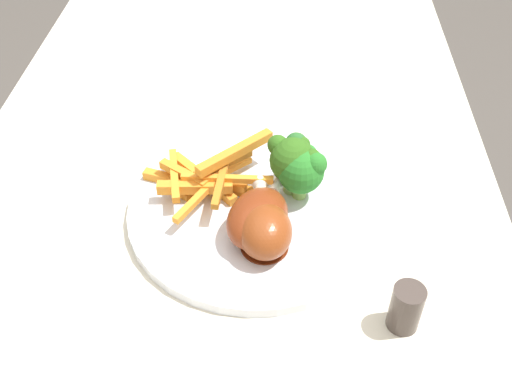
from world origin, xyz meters
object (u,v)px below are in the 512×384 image
carrot_fries_pile (206,177)px  broccoli_floret_front (302,170)px  dinner_plate (256,209)px  chicken_drumstick_far (264,228)px  chicken_drumstick_near (259,216)px  pepper_shaker (406,308)px  broccoli_floret_back (292,159)px  broccoli_floret_middle (294,159)px  dining_table (231,241)px

carrot_fries_pile → broccoli_floret_front: bearing=-93.9°
dinner_plate → chicken_drumstick_far: size_ratio=2.35×
carrot_fries_pile → chicken_drumstick_far: 0.11m
chicken_drumstick_near → pepper_shaker: bearing=-126.2°
broccoli_floret_back → chicken_drumstick_near: size_ratio=0.46×
chicken_drumstick_near → broccoli_floret_middle: bearing=-27.5°
broccoli_floret_front → pepper_shaker: bearing=-148.9°
dining_table → broccoli_floret_front: bearing=-124.2°
dining_table → carrot_fries_pile: 0.17m
dinner_plate → broccoli_floret_back: size_ratio=4.34×
broccoli_floret_front → broccoli_floret_back: bearing=41.8°
dinner_plate → broccoli_floret_front: (0.02, -0.05, 0.04)m
dinner_plate → pepper_shaker: 0.20m
chicken_drumstick_near → broccoli_floret_back: bearing=-25.6°
dinner_plate → chicken_drumstick_far: chicken_drumstick_far is taller
dining_table → broccoli_floret_front: (-0.06, -0.09, 0.18)m
dining_table → broccoli_floret_middle: size_ratio=15.11×
dinner_plate → chicken_drumstick_near: chicken_drumstick_near is taller
broccoli_floret_back → carrot_fries_pile: size_ratio=0.43×
dining_table → broccoli_floret_front: 0.21m
chicken_drumstick_far → chicken_drumstick_near: bearing=18.7°
chicken_drumstick_near → pepper_shaker: (-0.10, -0.14, -0.01)m
broccoli_floret_back → pepper_shaker: broccoli_floret_back is taller
dining_table → dinner_plate: dinner_plate is taller
broccoli_floret_front → chicken_drumstick_near: bearing=142.2°
pepper_shaker → chicken_drumstick_far: bearing=57.9°
dining_table → chicken_drumstick_near: 0.21m
broccoli_floret_back → chicken_drumstick_far: (-0.09, 0.03, -0.02)m
broccoli_floret_back → dinner_plate: bearing=128.7°
broccoli_floret_back → chicken_drumstick_far: bearing=163.2°
dining_table → dinner_plate: size_ratio=3.68×
broccoli_floret_middle → broccoli_floret_front: bearing=-138.3°
broccoli_floret_back → carrot_fries_pile: 0.10m
carrot_fries_pile → broccoli_floret_middle: bearing=-88.2°
dinner_plate → broccoli_floret_front: size_ratio=4.46×
chicken_drumstick_far → pepper_shaker: bearing=-122.1°
dining_table → chicken_drumstick_far: bearing=-159.5°
broccoli_floret_middle → chicken_drumstick_near: size_ratio=0.48×
dining_table → broccoli_floret_back: size_ratio=15.94×
broccoli_floret_front → broccoli_floret_middle: 0.01m
dining_table → chicken_drumstick_far: chicken_drumstick_far is taller
broccoli_floret_back → broccoli_floret_middle: bearing=-137.6°
broccoli_floret_front → broccoli_floret_middle: (0.01, 0.01, 0.01)m
carrot_fries_pile → pepper_shaker: (-0.17, -0.20, -0.00)m
broccoli_floret_middle → broccoli_floret_back: size_ratio=1.06×
pepper_shaker → carrot_fries_pile: bearing=50.6°
dinner_plate → chicken_drumstick_near: (-0.04, -0.01, 0.03)m
broccoli_floret_front → pepper_shaker: size_ratio=1.28×
broccoli_floret_middle → carrot_fries_pile: broccoli_floret_middle is taller
broccoli_floret_front → chicken_drumstick_near: (-0.06, 0.04, -0.02)m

